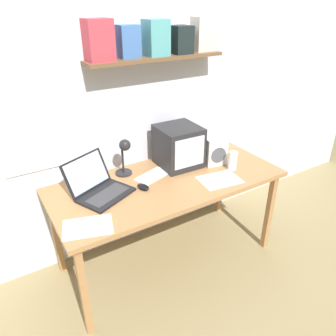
{
  "coord_description": "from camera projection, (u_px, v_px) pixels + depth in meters",
  "views": [
    {
      "loc": [
        -1.1,
        -1.79,
        1.95
      ],
      "look_at": [
        0.0,
        0.0,
        0.85
      ],
      "focal_mm": 35.0,
      "sensor_mm": 36.0,
      "label": 1
    }
  ],
  "objects": [
    {
      "name": "crt_monitor",
      "position": [
        178.0,
        146.0,
        2.57
      ],
      "size": [
        0.32,
        0.33,
        0.32
      ],
      "rotation": [
        0.0,
        0.0,
        -0.03
      ],
      "color": "#232326",
      "rests_on": "corner_desk"
    },
    {
      "name": "loose_paper_near_laptop",
      "position": [
        153.0,
        176.0,
        2.48
      ],
      "size": [
        0.3,
        0.22,
        0.0
      ],
      "rotation": [
        0.0,
        0.0,
        0.32
      ],
      "color": "white",
      "rests_on": "corner_desk"
    },
    {
      "name": "space_heater",
      "position": [
        215.0,
        151.0,
        2.62
      ],
      "size": [
        0.19,
        0.16,
        0.23
      ],
      "rotation": [
        0.0,
        0.0,
        -0.18
      ],
      "color": "silver",
      "rests_on": "corner_desk"
    },
    {
      "name": "loose_paper_near_monitor",
      "position": [
        88.0,
        227.0,
        1.93
      ],
      "size": [
        0.34,
        0.28,
        0.0
      ],
      "rotation": [
        0.0,
        0.0,
        -0.3
      ],
      "color": "white",
      "rests_on": "corner_desk"
    },
    {
      "name": "corner_desk",
      "position": [
        168.0,
        187.0,
        2.45
      ],
      "size": [
        1.72,
        0.76,
        0.75
      ],
      "color": "#AB7847",
      "rests_on": "ground_plane"
    },
    {
      "name": "back_wall",
      "position": [
        137.0,
        92.0,
        2.5
      ],
      "size": [
        5.6,
        0.24,
        2.6
      ],
      "color": "silver",
      "rests_on": "ground_plane"
    },
    {
      "name": "desk_lamp",
      "position": [
        124.0,
        154.0,
        2.4
      ],
      "size": [
        0.13,
        0.15,
        0.3
      ],
      "rotation": [
        0.0,
        0.0,
        0.05
      ],
      "color": "#232326",
      "rests_on": "corner_desk"
    },
    {
      "name": "computer_mouse",
      "position": [
        143.0,
        187.0,
        2.3
      ],
      "size": [
        0.08,
        0.12,
        0.03
      ],
      "rotation": [
        0.0,
        0.0,
        0.23
      ],
      "color": "black",
      "rests_on": "corner_desk"
    },
    {
      "name": "juice_glass",
      "position": [
        233.0,
        161.0,
        2.55
      ],
      "size": [
        0.07,
        0.07,
        0.15
      ],
      "color": "white",
      "rests_on": "corner_desk"
    },
    {
      "name": "open_notebook",
      "position": [
        220.0,
        180.0,
        2.42
      ],
      "size": [
        0.33,
        0.26,
        0.0
      ],
      "rotation": [
        0.0,
        0.0,
        -0.14
      ],
      "color": "white",
      "rests_on": "corner_desk"
    },
    {
      "name": "printed_handout",
      "position": [
        211.0,
        153.0,
        2.84
      ],
      "size": [
        0.22,
        0.19,
        0.0
      ],
      "rotation": [
        0.0,
        0.0,
        0.09
      ],
      "color": "white",
      "rests_on": "corner_desk"
    },
    {
      "name": "ground_plane",
      "position": [
        168.0,
        257.0,
        2.77
      ],
      "size": [
        12.0,
        12.0,
        0.0
      ],
      "primitive_type": "plane",
      "color": "#978559"
    },
    {
      "name": "laptop",
      "position": [
        97.0,
        185.0,
        2.23
      ],
      "size": [
        0.46,
        0.46,
        0.24
      ],
      "rotation": [
        0.0,
        0.0,
        0.42
      ],
      "color": "black",
      "rests_on": "corner_desk"
    }
  ]
}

